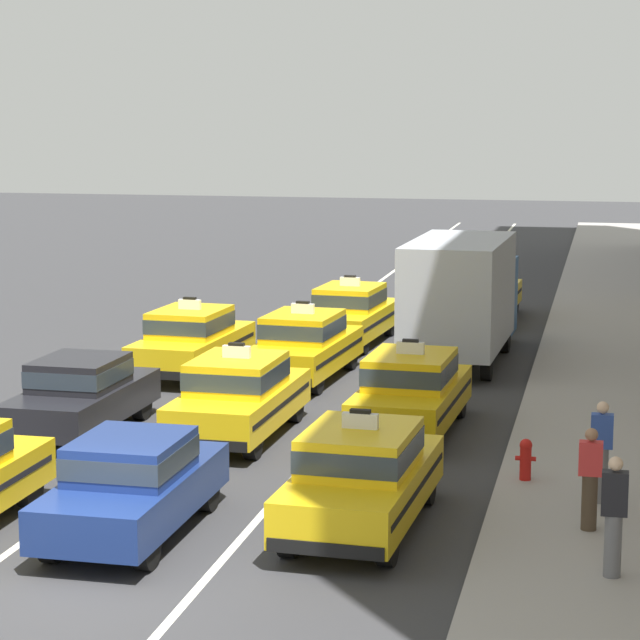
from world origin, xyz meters
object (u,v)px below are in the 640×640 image
Objects in this scene: box_truck_right_third at (463,294)px; taxi_right_fourth at (485,292)px; sedan_center_nearest at (133,482)px; taxi_right_second at (411,391)px; pedestrian_mid_block at (590,479)px; taxi_center_third at (304,345)px; pedestrian_near_crosswalk at (614,516)px; fire_hydrant at (526,457)px; taxi_center_fourth at (351,313)px; taxi_center_second at (239,395)px; pedestrian_by_storefront at (601,452)px; taxi_left_third at (192,340)px; taxi_right_nearest at (362,476)px; sedan_left_second at (81,393)px.

taxi_right_fourth is (-0.08, 7.01, -0.90)m from box_truck_right_third.
box_truck_right_third reaches higher than sedan_center_nearest.
pedestrian_mid_block is (3.67, -5.97, 0.08)m from taxi_right_second.
taxi_center_third is 14.59m from pedestrian_near_crosswalk.
taxi_right_fourth reaches higher than fire_hydrant.
taxi_center_fourth is 3.92m from box_truck_right_third.
taxi_center_second is 2.70× the size of pedestrian_near_crosswalk.
taxi_center_third is at bearing -136.63° from box_truck_right_third.
taxi_center_fourth is (0.11, 10.92, 0.00)m from taxi_center_second.
pedestrian_near_crosswalk is 2.03m from pedestrian_mid_block.
taxi_right_fourth reaches higher than pedestrian_mid_block.
sedan_center_nearest is 2.53× the size of pedestrian_near_crosswalk.
taxi_right_fourth reaches higher than pedestrian_by_storefront.
taxi_right_fourth is at bearing 71.72° from taxi_center_third.
box_truck_right_third reaches higher than fire_hydrant.
taxi_left_third and taxi_right_nearest have the same top height.
taxi_center_fourth is at bearing 89.42° from taxi_center_second.
taxi_center_fourth reaches higher than pedestrian_by_storefront.
taxi_right_fourth is at bearing 99.76° from pedestrian_mid_block.
taxi_center_third is (-0.03, 5.80, 0.00)m from taxi_center_second.
box_truck_right_third is (6.36, 3.23, 0.90)m from taxi_left_third.
sedan_center_nearest reaches higher than fire_hydrant.
taxi_right_second is at bearing 121.56° from pedestrian_mid_block.
taxi_center_second is 16.44m from taxi_right_fourth.
pedestrian_mid_block is at bearing -66.44° from taxi_center_fourth.
taxi_right_nearest is at bearing -59.84° from taxi_left_third.
sedan_center_nearest is 11.98m from taxi_center_third.
taxi_right_fourth is at bearing 81.64° from sedan_center_nearest.
sedan_center_nearest is at bearing -145.77° from fire_hydrant.
taxi_right_fourth is 6.35× the size of fire_hydrant.
box_truck_right_third is at bearing 103.68° from pedestrian_near_crosswalk.
box_truck_right_third is 9.63× the size of fire_hydrant.
pedestrian_mid_block is (7.00, -10.61, 0.08)m from taxi_center_third.
taxi_left_third is at bearing 137.48° from pedestrian_by_storefront.
box_truck_right_third is at bearing -89.34° from taxi_right_fourth.
pedestrian_mid_block is at bearing -65.96° from fire_hydrant.
taxi_right_second is (3.33, -4.63, 0.00)m from taxi_center_third.
sedan_left_second is 0.62× the size of box_truck_right_third.
taxi_left_third is at bearing 137.09° from fire_hydrant.
box_truck_right_third is at bearing 104.20° from pedestrian_mid_block.
sedan_left_second is at bearing -111.80° from taxi_right_fourth.
taxi_center_fourth is at bearing 151.19° from box_truck_right_third.
taxi_left_third is 1.00× the size of taxi_right_nearest.
taxi_center_fourth is at bearing 89.98° from sedan_center_nearest.
taxi_center_second is 0.99× the size of taxi_right_nearest.
box_truck_right_third is 4.13× the size of pedestrian_near_crosswalk.
taxi_center_fourth is 1.01× the size of taxi_right_fourth.
pedestrian_by_storefront is (-0.21, 3.47, -0.02)m from pedestrian_near_crosswalk.
taxi_center_second is (2.91, -5.85, 0.00)m from taxi_left_third.
pedestrian_by_storefront is at bearing 22.16° from sedan_center_nearest.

